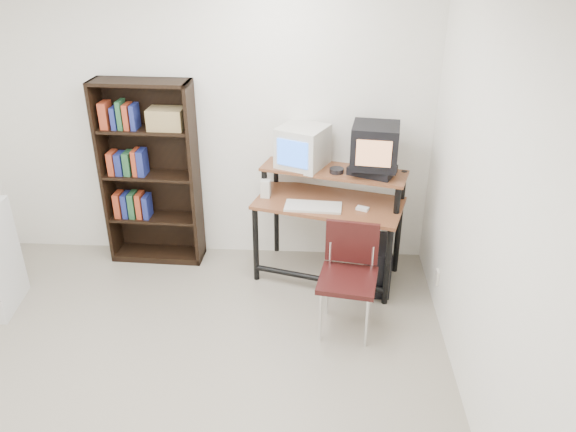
# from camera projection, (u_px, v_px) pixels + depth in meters

# --- Properties ---
(floor) EXTENTS (4.00, 4.00, 0.01)m
(floor) POSITION_uv_depth(u_px,v_px,m) (161.00, 400.00, 3.74)
(floor) COLOR #A19885
(floor) RESTS_ON ground
(back_wall) EXTENTS (4.00, 0.01, 2.60)m
(back_wall) POSITION_uv_depth(u_px,v_px,m) (205.00, 121.00, 4.93)
(back_wall) COLOR white
(back_wall) RESTS_ON floor
(right_wall) EXTENTS (0.01, 4.00, 2.60)m
(right_wall) POSITION_uv_depth(u_px,v_px,m) (499.00, 238.00, 3.05)
(right_wall) COLOR white
(right_wall) RESTS_ON floor
(computer_desk) EXTENTS (1.35, 0.92, 0.98)m
(computer_desk) POSITION_uv_depth(u_px,v_px,m) (330.00, 205.00, 4.81)
(computer_desk) COLOR brown
(computer_desk) RESTS_ON floor
(crt_monitor) EXTENTS (0.50, 0.50, 0.36)m
(crt_monitor) POSITION_uv_depth(u_px,v_px,m) (303.00, 147.00, 4.78)
(crt_monitor) COLOR beige
(crt_monitor) RESTS_ON computer_desk
(vcr) EXTENTS (0.44, 0.39, 0.08)m
(vcr) POSITION_uv_depth(u_px,v_px,m) (372.00, 171.00, 4.67)
(vcr) COLOR black
(vcr) RESTS_ON computer_desk
(crt_tv) EXTENTS (0.42, 0.42, 0.35)m
(crt_tv) POSITION_uv_depth(u_px,v_px,m) (375.00, 146.00, 4.58)
(crt_tv) COLOR black
(crt_tv) RESTS_ON vcr
(cd_spindle) EXTENTS (0.14, 0.14, 0.05)m
(cd_spindle) POSITION_uv_depth(u_px,v_px,m) (337.00, 171.00, 4.70)
(cd_spindle) COLOR #26262B
(cd_spindle) RESTS_ON computer_desk
(keyboard) EXTENTS (0.48, 0.24, 0.03)m
(keyboard) POSITION_uv_depth(u_px,v_px,m) (313.00, 207.00, 4.67)
(keyboard) COLOR beige
(keyboard) RESTS_ON computer_desk
(mousepad) EXTENTS (0.25, 0.21, 0.01)m
(mousepad) POSITION_uv_depth(u_px,v_px,m) (364.00, 212.00, 4.62)
(mousepad) COLOR black
(mousepad) RESTS_ON computer_desk
(mouse) EXTENTS (0.12, 0.09, 0.03)m
(mouse) POSITION_uv_depth(u_px,v_px,m) (362.00, 209.00, 4.63)
(mouse) COLOR white
(mouse) RESTS_ON mousepad
(desk_speaker) EXTENTS (0.09, 0.08, 0.17)m
(desk_speaker) POSITION_uv_depth(u_px,v_px,m) (266.00, 189.00, 4.83)
(desk_speaker) COLOR beige
(desk_speaker) RESTS_ON computer_desk
(pc_tower) EXTENTS (0.21, 0.46, 0.42)m
(pc_tower) POSITION_uv_depth(u_px,v_px,m) (377.00, 264.00, 4.86)
(pc_tower) COLOR black
(pc_tower) RESTS_ON floor
(school_chair) EXTENTS (0.49, 0.49, 0.85)m
(school_chair) POSITION_uv_depth(u_px,v_px,m) (349.00, 268.00, 4.23)
(school_chair) COLOR black
(school_chair) RESTS_ON floor
(bookshelf) EXTENTS (0.86, 0.31, 1.69)m
(bookshelf) POSITION_uv_depth(u_px,v_px,m) (151.00, 171.00, 5.02)
(bookshelf) COLOR black
(bookshelf) RESTS_ON floor
(wall_outlet) EXTENTS (0.02, 0.08, 0.12)m
(wall_outlet) POSITION_uv_depth(u_px,v_px,m) (437.00, 277.00, 4.52)
(wall_outlet) COLOR beige
(wall_outlet) RESTS_ON right_wall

